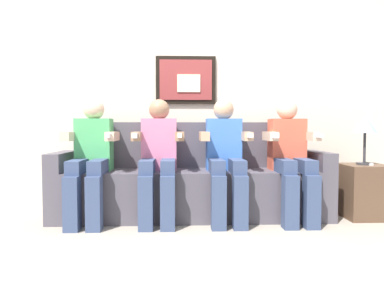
# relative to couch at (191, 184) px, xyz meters

# --- Properties ---
(ground_plane) EXTENTS (6.44, 6.44, 0.00)m
(ground_plane) POSITION_rel_couch_xyz_m (0.00, -0.33, -0.31)
(ground_plane) COLOR #9E9384
(back_wall_assembly) EXTENTS (4.95, 0.10, 2.60)m
(back_wall_assembly) POSITION_rel_couch_xyz_m (-0.00, 0.44, 0.99)
(back_wall_assembly) COLOR beige
(back_wall_assembly) RESTS_ON ground_plane
(couch) EXTENTS (2.55, 0.58, 0.90)m
(couch) POSITION_rel_couch_xyz_m (0.00, 0.00, 0.00)
(couch) COLOR #514C56
(couch) RESTS_ON ground_plane
(person_leftmost) EXTENTS (0.46, 0.56, 1.11)m
(person_leftmost) POSITION_rel_couch_xyz_m (-0.90, -0.17, 0.29)
(person_leftmost) COLOR #4CB266
(person_leftmost) RESTS_ON ground_plane
(person_left_center) EXTENTS (0.46, 0.56, 1.11)m
(person_left_center) POSITION_rel_couch_xyz_m (-0.30, -0.17, 0.29)
(person_left_center) COLOR pink
(person_left_center) RESTS_ON ground_plane
(person_right_center) EXTENTS (0.46, 0.56, 1.11)m
(person_right_center) POSITION_rel_couch_xyz_m (0.30, -0.17, 0.29)
(person_right_center) COLOR #3F72CC
(person_right_center) RESTS_ON ground_plane
(person_rightmost) EXTENTS (0.46, 0.56, 1.11)m
(person_rightmost) POSITION_rel_couch_xyz_m (0.90, -0.17, 0.29)
(person_rightmost) COLOR #D8593F
(person_rightmost) RESTS_ON ground_plane
(side_table_right) EXTENTS (0.40, 0.40, 0.50)m
(side_table_right) POSITION_rel_couch_xyz_m (1.63, -0.11, -0.06)
(side_table_right) COLOR brown
(side_table_right) RESTS_ON ground_plane
(table_lamp) EXTENTS (0.22, 0.22, 0.46)m
(table_lamp) POSITION_rel_couch_xyz_m (1.62, -0.11, 0.55)
(table_lamp) COLOR #333338
(table_lamp) RESTS_ON side_table_right
(spare_remote_on_table) EXTENTS (0.04, 0.13, 0.02)m
(spare_remote_on_table) POSITION_rel_couch_xyz_m (1.65, -0.13, 0.20)
(spare_remote_on_table) COLOR white
(spare_remote_on_table) RESTS_ON side_table_right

